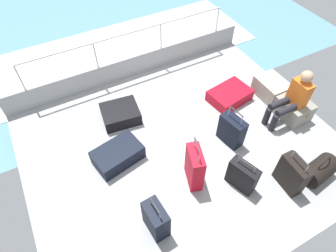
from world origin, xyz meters
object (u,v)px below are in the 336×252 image
Objects in this scene: suitcase_7 at (292,174)px; suitcase_5 at (232,130)px; cargo_crate_1 at (293,109)px; suitcase_8 at (230,95)px; suitcase_3 at (121,114)px; duffel_bag at (319,170)px; suitcase_1 at (242,176)px; suitcase_4 at (118,155)px; cargo_crate_0 at (271,88)px; suitcase_6 at (156,219)px; passenger_seated at (293,97)px; suitcase_0 at (194,167)px.

suitcase_5 is at bearing -166.34° from suitcase_7.
cargo_crate_1 is 0.70× the size of suitcase_8.
duffel_bag is (2.61, 2.27, 0.05)m from suitcase_3.
suitcase_1 reaches higher than suitcase_3.
suitcase_5 is at bearing -92.83° from cargo_crate_1.
duffel_bag is (1.77, 2.65, 0.04)m from suitcase_4.
cargo_crate_1 reaches higher than suitcase_3.
cargo_crate_0 is 2.98m from suitcase_3.
suitcase_7 is 0.54m from duffel_bag.
passenger_seated is at bearing 103.57° from suitcase_6.
duffel_bag is at bearing -18.39° from cargo_crate_0.
cargo_crate_0 is at bearing 112.17° from suitcase_5.
suitcase_4 is at bearing -178.18° from suitcase_6.
suitcase_3 is at bearing -116.78° from cargo_crate_1.
suitcase_0 is 1.54× the size of duffel_bag.
suitcase_0 is 1.07× the size of suitcase_4.
suitcase_8 is (0.53, 2.08, -0.01)m from suitcase_3.
cargo_crate_0 is 2.22m from suitcase_1.
passenger_seated reaches higher than cargo_crate_1.
suitcase_8 is (-0.31, 2.46, -0.02)m from suitcase_4.
suitcase_0 is 1.51× the size of suitcase_1.
cargo_crate_1 is at bearing 112.51° from suitcase_1.
cargo_crate_0 is 0.77× the size of suitcase_4.
suitcase_5 is at bearing 113.51° from suitcase_6.
cargo_crate_0 is 0.88× the size of suitcase_5.
suitcase_5 reaches higher than duffel_bag.
suitcase_7 is (0.33, 2.10, 0.01)m from suitcase_6.
suitcase_6 is (0.73, -3.01, -0.28)m from passenger_seated.
passenger_seated is at bearing 161.33° from duffel_bag.
suitcase_8 is (-0.84, 0.59, -0.16)m from suitcase_5.
suitcase_1 is 0.73m from suitcase_7.
suitcase_1 is at bearing 55.07° from suitcase_0.
suitcase_5 is (-0.07, -1.18, -0.29)m from passenger_seated.
suitcase_1 is at bearing -65.18° from passenger_seated.
suitcase_1 is at bearing 90.26° from suitcase_6.
cargo_crate_1 is at bearing 40.36° from suitcase_8.
cargo_crate_1 is at bearing 134.22° from suitcase_7.
duffel_bag reaches higher than cargo_crate_0.
cargo_crate_0 is 0.77× the size of suitcase_8.
duffel_bag is (2.08, 0.19, 0.06)m from suitcase_8.
suitcase_8 is at bearing 170.77° from suitcase_7.
suitcase_4 reaches higher than suitcase_8.
suitcase_0 reaches higher than suitcase_3.
cargo_crate_1 is 1.52m from suitcase_7.
suitcase_3 reaches higher than suitcase_8.
cargo_crate_1 is 0.82× the size of suitcase_3.
suitcase_0 is 1.45m from suitcase_7.
cargo_crate_1 is at bearing 97.44° from suitcase_0.
suitcase_0 is at bearing -68.97° from suitcase_5.
suitcase_8 is (-1.63, 2.42, -0.17)m from suitcase_6.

